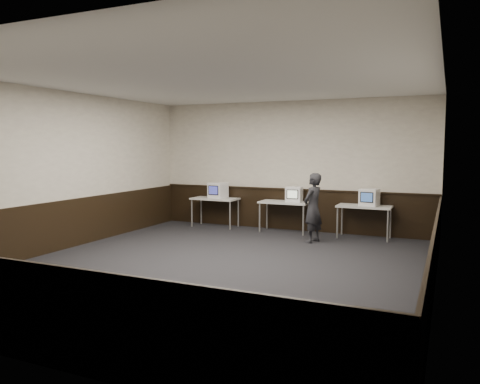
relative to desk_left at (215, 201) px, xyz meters
The scene contains 18 objects.
floor 4.13m from the desk_left, 62.18° to the right, with size 8.00×8.00×0.00m, color black.
ceiling 4.79m from the desk_left, 62.18° to the right, with size 8.00×8.00×0.00m, color white.
back_wall 2.15m from the desk_left, 11.89° to the left, with size 7.00×7.00×0.00m, color #BCB4A5.
front_wall 7.89m from the desk_left, 75.96° to the right, with size 7.00×7.00×0.00m, color #BCB4A5.
left_wall 4.05m from the desk_left, 113.96° to the right, with size 8.00×8.00×0.00m, color #BCB4A5.
right_wall 6.56m from the desk_left, 33.69° to the right, with size 8.00×8.00×0.00m, color #BCB4A5.
wainscot_back 1.95m from the desk_left, 11.31° to the left, with size 6.98×0.04×1.00m, color black.
wainscot_front 7.82m from the desk_left, 75.93° to the right, with size 6.98×0.04×1.00m, color black.
wainscot_left 3.94m from the desk_left, 113.70° to the right, with size 0.04×7.98×1.00m, color black.
wainscot_right 6.48m from the desk_left, 33.79° to the right, with size 0.04×7.98×1.00m, color black.
wainscot_rail 1.96m from the desk_left, 10.73° to the left, with size 6.98×0.06×0.04m, color black.
desk_left is the anchor object (origin of this frame).
desk_center 1.90m from the desk_left, ahead, with size 1.20×0.60×0.75m.
desk_right 3.80m from the desk_left, ahead, with size 1.20×0.60×0.75m.
emac_left 0.28m from the desk_left, 13.46° to the left, with size 0.45×0.47×0.40m.
emac_center 2.15m from the desk_left, ahead, with size 0.40×0.42×0.37m.
emac_right 3.92m from the desk_left, ahead, with size 0.44×0.46×0.39m.
person 2.99m from the desk_left, 17.51° to the right, with size 0.55×0.36×1.51m, color black.
Camera 1 is at (3.63, -7.12, 2.09)m, focal length 35.00 mm.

